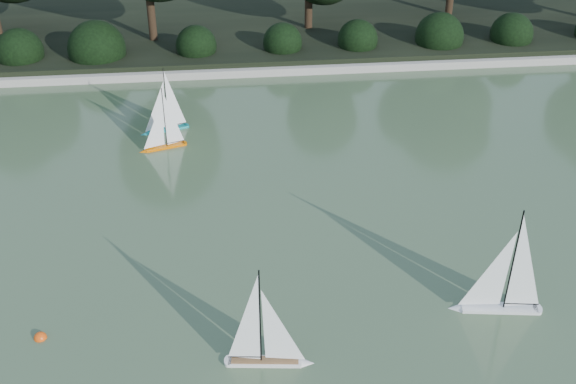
{
  "coord_description": "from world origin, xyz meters",
  "views": [
    {
      "loc": [
        -1.52,
        -6.93,
        6.37
      ],
      "look_at": [
        -0.5,
        2.44,
        0.7
      ],
      "focal_mm": 45.0,
      "sensor_mm": 36.0,
      "label": 1
    }
  ],
  "objects_px": {
    "sailboat_white_b": "(271,349)",
    "sailboat_orange": "(161,139)",
    "sailboat_white_a": "(495,294)",
    "race_buoy": "(41,338)",
    "sailboat_teal": "(163,121)"
  },
  "relations": [
    {
      "from": "sailboat_white_a",
      "to": "sailboat_white_b",
      "type": "xyz_separation_m",
      "value": [
        -3.05,
        -0.68,
        -0.04
      ]
    },
    {
      "from": "sailboat_white_b",
      "to": "race_buoy",
      "type": "bearing_deg",
      "value": 165.36
    },
    {
      "from": "sailboat_white_a",
      "to": "sailboat_orange",
      "type": "bearing_deg",
      "value": 131.57
    },
    {
      "from": "sailboat_white_b",
      "to": "race_buoy",
      "type": "relative_size",
      "value": 9.23
    },
    {
      "from": "sailboat_teal",
      "to": "race_buoy",
      "type": "distance_m",
      "value": 6.05
    },
    {
      "from": "sailboat_teal",
      "to": "race_buoy",
      "type": "height_order",
      "value": "sailboat_teal"
    },
    {
      "from": "sailboat_white_a",
      "to": "race_buoy",
      "type": "bearing_deg",
      "value": 179.24
    },
    {
      "from": "sailboat_teal",
      "to": "sailboat_white_b",
      "type": "bearing_deg",
      "value": -76.65
    },
    {
      "from": "sailboat_white_b",
      "to": "race_buoy",
      "type": "height_order",
      "value": "sailboat_white_b"
    },
    {
      "from": "sailboat_teal",
      "to": "sailboat_white_a",
      "type": "bearing_deg",
      "value": -52.26
    },
    {
      "from": "sailboat_orange",
      "to": "sailboat_white_b",
      "type": "bearing_deg",
      "value": -74.99
    },
    {
      "from": "sailboat_teal",
      "to": "sailboat_orange",
      "type": "bearing_deg",
      "value": -90.15
    },
    {
      "from": "race_buoy",
      "to": "sailboat_white_a",
      "type": "bearing_deg",
      "value": -0.76
    },
    {
      "from": "sailboat_white_b",
      "to": "sailboat_orange",
      "type": "distance_m",
      "value": 6.11
    },
    {
      "from": "sailboat_orange",
      "to": "race_buoy",
      "type": "bearing_deg",
      "value": -104.5
    }
  ]
}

